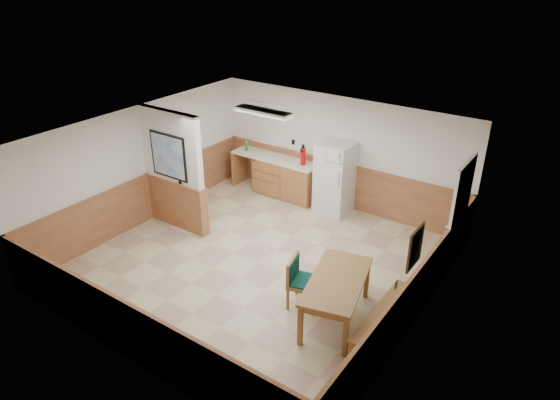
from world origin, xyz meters
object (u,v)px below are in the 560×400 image
Objects in this scene: soap_bottle at (246,147)px; dining_bench at (385,317)px; fire_extinguisher at (303,156)px; refrigerator at (335,178)px; dining_chair at (300,278)px; dining_table at (337,285)px.

dining_bench is at bearing -31.81° from soap_bottle.
soap_bottle is (-1.58, -0.03, -0.11)m from fire_extinguisher.
refrigerator is 1.88× the size of dining_chair.
dining_bench is (2.61, -3.12, -0.45)m from refrigerator.
soap_bottle is at bearing 179.74° from refrigerator.
refrigerator is 0.93× the size of dining_bench.
refrigerator is at bearing -0.29° from soap_bottle.
dining_chair is 4.82m from soap_bottle.
fire_extinguisher reaches higher than soap_bottle.
dining_table reaches higher than dining_bench.
soap_bottle is at bearing 148.34° from dining_bench.
dining_chair is (-0.68, 0.02, -0.16)m from dining_table.
dining_bench is 3.59× the size of fire_extinguisher.
dining_chair is at bearing -70.19° from refrigerator.
soap_bottle is (-5.05, 3.13, 0.66)m from dining_bench.
dining_table is 1.01× the size of dining_bench.
soap_bottle is (-2.43, 0.01, 0.20)m from refrigerator.
soap_bottle is at bearing 169.47° from fire_extinguisher.
refrigerator reaches higher than dining_chair.
dining_bench is 4.75m from fire_extinguisher.
refrigerator is 0.92× the size of dining_table.
dining_table is (1.82, -3.20, -0.15)m from refrigerator.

